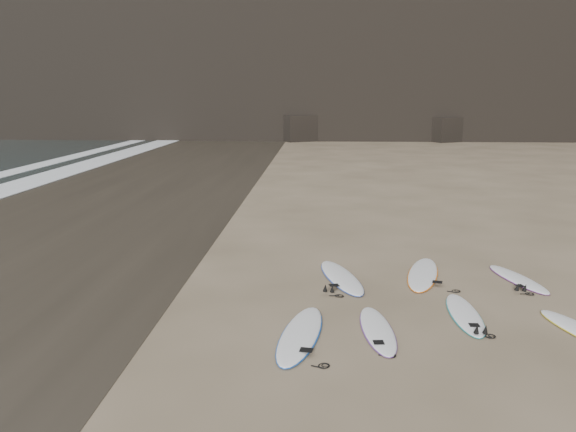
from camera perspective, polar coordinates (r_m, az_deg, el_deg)
name	(u,v)px	position (r m, az deg, el deg)	size (l,w,h in m)	color
ground	(518,325)	(11.91, 22.29, -10.24)	(240.00, 240.00, 0.00)	#897559
wet_sand	(77,212)	(22.73, -20.62, 0.34)	(12.00, 200.00, 0.01)	#383026
surfboard_0	(300,334)	(10.57, 1.27, -11.87)	(0.65, 2.73, 0.10)	white
surfboard_1	(378,329)	(10.90, 9.08, -11.30)	(0.55, 2.29, 0.08)	white
surfboard_2	(465,314)	(12.02, 17.51, -9.45)	(0.56, 2.32, 0.08)	white
surfboard_5	(341,277)	(13.73, 5.43, -6.16)	(0.66, 2.73, 0.10)	white
surfboard_6	(423,273)	(14.31, 13.54, -5.70)	(0.67, 2.79, 0.10)	white
surfboard_7	(518,279)	(14.65, 22.31, -5.91)	(0.54, 2.26, 0.08)	white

